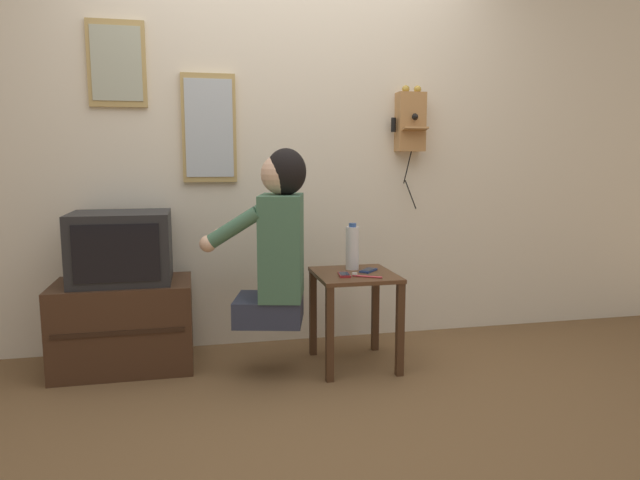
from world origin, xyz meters
TOP-DOWN VIEW (x-y plane):
  - ground_plane at (0.00, 0.00)m, footprint 14.00×14.00m
  - wall_back at (0.00, 1.07)m, footprint 6.80×0.05m
  - side_table at (0.32, 0.52)m, footprint 0.44×0.49m
  - person at (-0.13, 0.47)m, footprint 0.59×0.47m
  - tv_stand at (-0.97, 0.76)m, footprint 0.75×0.47m
  - television at (-0.96, 0.77)m, footprint 0.53×0.44m
  - wall_phone_antique at (0.82, 0.99)m, footprint 0.22×0.19m
  - framed_picture at (-0.97, 1.03)m, footprint 0.32×0.03m
  - wall_mirror at (-0.46, 1.03)m, footprint 0.32×0.03m
  - cell_phone_held at (0.24, 0.46)m, footprint 0.07×0.13m
  - cell_phone_spare at (0.41, 0.54)m, footprint 0.13×0.13m
  - water_bottle at (0.34, 0.63)m, footprint 0.08×0.08m
  - toothbrush at (0.34, 0.39)m, footprint 0.15×0.10m

SIDE VIEW (x-z plane):
  - ground_plane at x=0.00m, z-range 0.00..0.00m
  - tv_stand at x=-0.97m, z-range 0.00..0.50m
  - side_table at x=0.32m, z-range 0.15..0.69m
  - cell_phone_held at x=0.24m, z-range 0.54..0.55m
  - cell_phone_spare at x=0.41m, z-range 0.54..0.55m
  - toothbrush at x=0.34m, z-range 0.54..0.56m
  - water_bottle at x=0.34m, z-range 0.53..0.81m
  - television at x=-0.96m, z-range 0.50..0.89m
  - person at x=-0.13m, z-range 0.28..1.23m
  - wall_back at x=0.00m, z-range 0.00..2.55m
  - wall_mirror at x=-0.46m, z-range 1.04..1.69m
  - wall_phone_antique at x=0.82m, z-range 1.03..1.82m
  - framed_picture at x=-0.97m, z-range 1.48..1.97m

